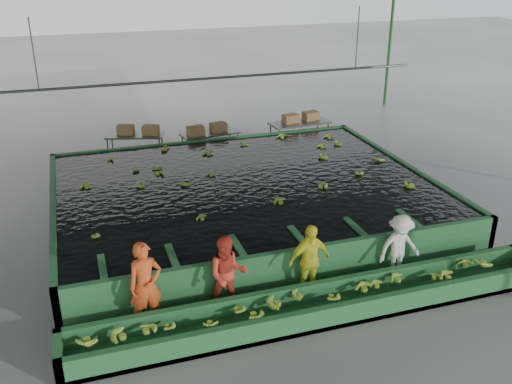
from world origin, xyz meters
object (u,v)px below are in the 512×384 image
object	(u,v)px
worker_c	(309,261)
packing_table_mid	(210,145)
worker_a	(146,285)
box_stack_mid	(207,133)
sorting_trough	(322,305)
packing_table_left	(136,147)
worker_d	(399,247)
flotation_tank	(244,197)
worker_b	(228,274)
box_stack_right	(300,121)
packing_table_right	(299,135)
box_stack_left	(139,134)

from	to	relation	value
worker_c	packing_table_mid	size ratio (longest dim) A/B	0.81
worker_a	worker_c	distance (m)	3.34
box_stack_mid	sorting_trough	bearing A→B (deg)	-90.61
worker_c	worker_a	bearing A→B (deg)	172.62
worker_c	packing_table_left	size ratio (longest dim) A/B	0.83
worker_c	worker_d	size ratio (longest dim) A/B	1.07
flotation_tank	box_stack_mid	size ratio (longest dim) A/B	7.21
flotation_tank	worker_b	world-z (taller)	worker_b
worker_b	packing_table_left	distance (m)	9.62
sorting_trough	box_stack_right	distance (m)	10.45
worker_c	packing_table_mid	world-z (taller)	worker_c
packing_table_right	box_stack_left	distance (m)	5.69
packing_table_left	box_stack_right	size ratio (longest dim) A/B	1.40
box_stack_left	sorting_trough	bearing A→B (deg)	-78.41
packing_table_mid	worker_b	bearing A→B (deg)	-101.94
flotation_tank	sorting_trough	size ratio (longest dim) A/B	1.00
worker_c	packing_table_left	xyz separation A→B (m)	(-2.32, 9.59, -0.36)
worker_b	packing_table_right	bearing A→B (deg)	69.11
worker_a	box_stack_right	bearing A→B (deg)	44.22
worker_d	packing_table_mid	size ratio (longest dim) A/B	0.76
worker_c	packing_table_right	xyz separation A→B (m)	(3.45, 8.90, -0.31)
worker_d	packing_table_mid	bearing A→B (deg)	101.80
worker_d	worker_a	bearing A→B (deg)	179.36
packing_table_left	sorting_trough	bearing A→B (deg)	-77.71
packing_table_mid	box_stack_left	xyz separation A→B (m)	(-2.34, 0.66, 0.43)
flotation_tank	box_stack_left	xyz separation A→B (m)	(-2.13, 5.29, 0.43)
packing_table_right	box_stack_mid	bearing A→B (deg)	-179.70
worker_c	packing_table_right	bearing A→B (deg)	61.45
worker_d	box_stack_mid	distance (m)	9.13
worker_d	packing_table_mid	distance (m)	9.15
packing_table_right	box_stack_right	xyz separation A→B (m)	(0.07, 0.09, 0.49)
box_stack_mid	worker_d	bearing A→B (deg)	-76.86
packing_table_right	packing_table_mid	bearing A→B (deg)	179.54
box_stack_left	box_stack_right	world-z (taller)	box_stack_right
packing_table_mid	worker_c	bearing A→B (deg)	-90.96
flotation_tank	packing_table_mid	distance (m)	4.64
packing_table_mid	box_stack_right	distance (m)	3.41
box_stack_right	packing_table_left	bearing A→B (deg)	174.16
box_stack_left	box_stack_mid	xyz separation A→B (m)	(2.23, -0.70, 0.02)
worker_a	box_stack_mid	world-z (taller)	worker_a
flotation_tank	worker_b	size ratio (longest dim) A/B	6.19
packing_table_mid	box_stack_mid	world-z (taller)	box_stack_mid
worker_a	sorting_trough	bearing A→B (deg)	-22.15
sorting_trough	worker_a	xyz separation A→B (m)	(-3.28, 0.80, 0.63)
box_stack_right	box_stack_mid	bearing A→B (deg)	-178.24
packing_table_left	box_stack_mid	world-z (taller)	box_stack_mid
worker_a	flotation_tank	bearing A→B (deg)	44.19
flotation_tank	packing_table_right	world-z (taller)	packing_table_right
worker_b	worker_c	distance (m)	1.74
flotation_tank	worker_d	size ratio (longest dim) A/B	6.67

